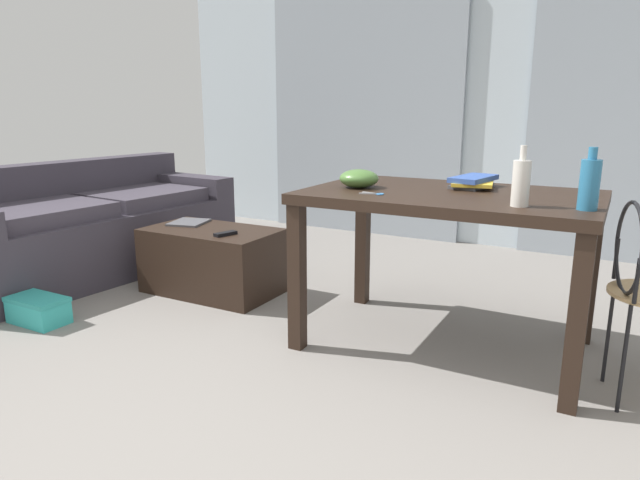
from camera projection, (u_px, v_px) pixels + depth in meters
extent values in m
plane|color=gray|center=(394.00, 332.00, 2.99)|extent=(8.82, 8.82, 0.00)
cube|color=silver|center=(498.00, 99.00, 4.61)|extent=(6.18, 0.10, 2.46)
cube|color=#99A3AD|center=(363.00, 117.00, 5.13)|extent=(1.86, 0.03, 2.15)
cube|color=#38333D|center=(94.00, 241.00, 4.04)|extent=(1.06, 2.10, 0.45)
cube|color=#38333D|center=(61.00, 184.00, 4.13)|extent=(0.38, 2.04, 0.33)
cube|color=#38333D|center=(187.00, 185.00, 4.71)|extent=(0.90, 0.28, 0.16)
cube|color=#3E3944|center=(142.00, 197.00, 4.28)|extent=(0.71, 0.83, 0.10)
cube|color=#3E3944|center=(39.00, 213.00, 3.62)|extent=(0.71, 0.83, 0.10)
cube|color=black|center=(213.00, 261.00, 3.59)|extent=(0.84, 0.49, 0.41)
cube|color=black|center=(450.00, 197.00, 2.66)|extent=(1.34, 0.87, 0.05)
cube|color=black|center=(297.00, 278.00, 2.71)|extent=(0.07, 0.07, 0.73)
cube|color=black|center=(577.00, 324.00, 2.13)|extent=(0.07, 0.07, 0.73)
cube|color=black|center=(363.00, 244.00, 3.36)|extent=(0.07, 0.07, 0.73)
cube|color=black|center=(591.00, 273.00, 2.78)|extent=(0.07, 0.07, 0.73)
cylinder|color=black|center=(624.00, 360.00, 2.15)|extent=(0.02, 0.02, 0.45)
cylinder|color=black|center=(608.00, 334.00, 2.40)|extent=(0.02, 0.02, 0.45)
torus|color=black|center=(629.00, 248.00, 2.18)|extent=(0.10, 0.37, 0.37)
cylinder|color=black|center=(637.00, 281.00, 2.05)|extent=(0.02, 0.02, 0.17)
cylinder|color=black|center=(616.00, 259.00, 2.35)|extent=(0.02, 0.02, 0.17)
cylinder|color=beige|center=(521.00, 184.00, 2.25)|extent=(0.07, 0.07, 0.19)
cylinder|color=beige|center=(523.00, 153.00, 2.22)|extent=(0.03, 0.03, 0.06)
cylinder|color=teal|center=(589.00, 185.00, 2.17)|extent=(0.08, 0.08, 0.20)
cylinder|color=teal|center=(593.00, 153.00, 2.14)|extent=(0.03, 0.03, 0.05)
ellipsoid|color=#477033|center=(359.00, 178.00, 2.79)|extent=(0.20, 0.20, 0.09)
cube|color=#4C4C51|center=(471.00, 186.00, 2.79)|extent=(0.18, 0.25, 0.02)
cube|color=gold|center=(473.00, 183.00, 2.78)|extent=(0.24, 0.31, 0.02)
cube|color=#33519E|center=(474.00, 178.00, 2.78)|extent=(0.19, 0.31, 0.02)
cube|color=#9EA0A5|center=(368.00, 194.00, 2.59)|extent=(0.08, 0.04, 0.00)
torus|color=#3372B2|center=(380.00, 194.00, 2.58)|extent=(0.03, 0.03, 0.00)
cube|color=#9EA0A5|center=(370.00, 193.00, 2.61)|extent=(0.08, 0.03, 0.00)
torus|color=#3372B2|center=(380.00, 194.00, 2.57)|extent=(0.03, 0.03, 0.00)
cube|color=black|center=(225.00, 234.00, 3.37)|extent=(0.09, 0.15, 0.02)
cube|color=#4C4C51|center=(189.00, 222.00, 3.72)|extent=(0.27, 0.29, 0.01)
cube|color=#33B2AD|center=(39.00, 312.00, 3.10)|extent=(0.32, 0.19, 0.12)
cube|color=teal|center=(37.00, 299.00, 3.08)|extent=(0.33, 0.19, 0.02)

